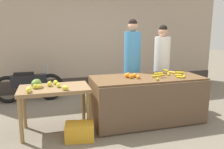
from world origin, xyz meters
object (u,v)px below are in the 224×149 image
(vendor_woman_white_shirt, at_px, (162,66))
(parked_motorcycle, at_px, (29,85))
(produce_sack, at_px, (93,97))
(produce_crate, at_px, (80,131))
(vendor_woman_blue_shirt, at_px, (132,65))

(vendor_woman_white_shirt, height_order, parked_motorcycle, vendor_woman_white_shirt)
(vendor_woman_white_shirt, relative_size, parked_motorcycle, 1.12)
(produce_sack, bearing_deg, parked_motorcycle, 144.77)
(produce_sack, bearing_deg, produce_crate, -110.44)
(produce_crate, bearing_deg, vendor_woman_blue_shirt, 40.33)
(vendor_woman_blue_shirt, height_order, parked_motorcycle, vendor_woman_blue_shirt)
(vendor_woman_white_shirt, bearing_deg, parked_motorcycle, 159.56)
(produce_crate, xyz_separation_m, produce_sack, (0.47, 1.26, 0.14))
(produce_sack, bearing_deg, vendor_woman_blue_shirt, -12.67)
(vendor_woman_blue_shirt, height_order, produce_crate, vendor_woman_blue_shirt)
(vendor_woman_white_shirt, relative_size, produce_crate, 4.06)
(vendor_woman_white_shirt, bearing_deg, produce_sack, 175.53)
(vendor_woman_blue_shirt, height_order, produce_sack, vendor_woman_blue_shirt)
(vendor_woman_blue_shirt, relative_size, produce_crate, 4.32)
(produce_sack, bearing_deg, vendor_woman_white_shirt, -4.47)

